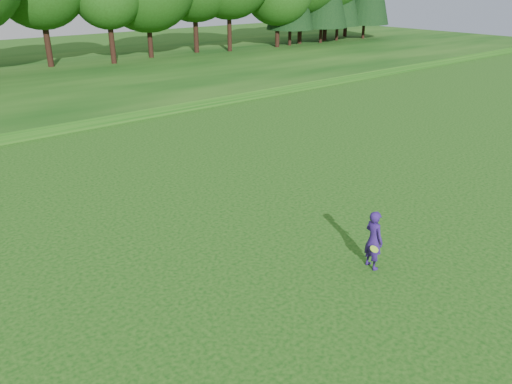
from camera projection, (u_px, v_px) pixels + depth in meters
ground at (254, 328)px, 11.84m from camera, size 140.00×140.00×0.00m
walking_path at (12, 138)px, 26.03m from camera, size 130.00×1.60×0.04m
woman at (374, 240)px, 14.03m from camera, size 0.60×0.70×1.76m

